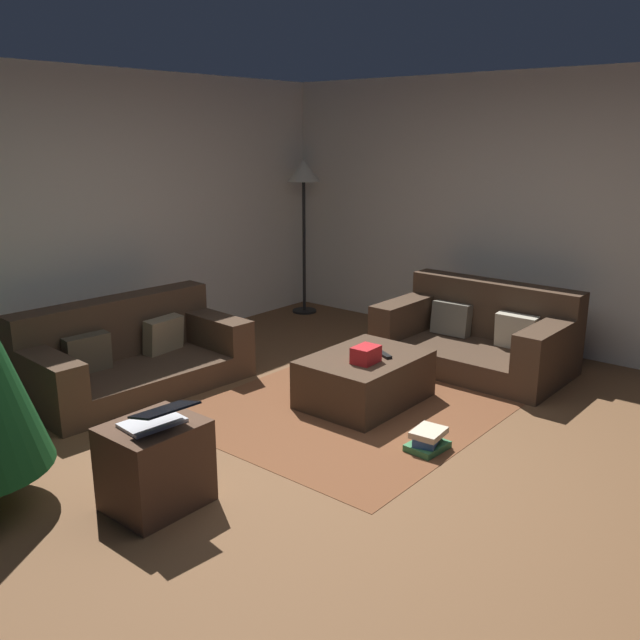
{
  "coord_description": "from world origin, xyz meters",
  "views": [
    {
      "loc": [
        -3.14,
        -2.35,
        2.05
      ],
      "look_at": [
        0.45,
        0.63,
        0.75
      ],
      "focal_mm": 38.08,
      "sensor_mm": 36.0,
      "label": 1
    }
  ],
  "objects_px": {
    "couch_right": "(479,336)",
    "laptop": "(157,418)",
    "side_table": "(155,465)",
    "couch_left": "(130,355)",
    "ottoman": "(365,379)",
    "tv_remote": "(384,355)",
    "gift_box": "(366,355)",
    "corner_lamp": "(304,183)",
    "book_stack": "(428,440)"
  },
  "relations": [
    {
      "from": "couch_right",
      "to": "couch_left",
      "type": "bearing_deg",
      "value": 49.98
    },
    {
      "from": "ottoman",
      "to": "side_table",
      "type": "distance_m",
      "value": 1.99
    },
    {
      "from": "couch_left",
      "to": "couch_right",
      "type": "bearing_deg",
      "value": 143.24
    },
    {
      "from": "side_table",
      "to": "corner_lamp",
      "type": "height_order",
      "value": "corner_lamp"
    },
    {
      "from": "gift_box",
      "to": "tv_remote",
      "type": "xyz_separation_m",
      "value": [
        0.21,
        -0.02,
        -0.05
      ]
    },
    {
      "from": "laptop",
      "to": "tv_remote",
      "type": "bearing_deg",
      "value": -1.86
    },
    {
      "from": "ottoman",
      "to": "tv_remote",
      "type": "distance_m",
      "value": 0.25
    },
    {
      "from": "couch_right",
      "to": "side_table",
      "type": "relative_size",
      "value": 3.12
    },
    {
      "from": "laptop",
      "to": "corner_lamp",
      "type": "distance_m",
      "value": 4.49
    },
    {
      "from": "side_table",
      "to": "laptop",
      "type": "bearing_deg",
      "value": -95.34
    },
    {
      "from": "gift_box",
      "to": "tv_remote",
      "type": "height_order",
      "value": "gift_box"
    },
    {
      "from": "side_table",
      "to": "couch_left",
      "type": "bearing_deg",
      "value": 58.88
    },
    {
      "from": "gift_box",
      "to": "tv_remote",
      "type": "distance_m",
      "value": 0.22
    },
    {
      "from": "couch_left",
      "to": "couch_right",
      "type": "distance_m",
      "value": 3.05
    },
    {
      "from": "couch_right",
      "to": "tv_remote",
      "type": "distance_m",
      "value": 1.28
    },
    {
      "from": "couch_right",
      "to": "gift_box",
      "type": "distance_m",
      "value": 1.5
    },
    {
      "from": "tv_remote",
      "to": "laptop",
      "type": "height_order",
      "value": "laptop"
    },
    {
      "from": "gift_box",
      "to": "corner_lamp",
      "type": "bearing_deg",
      "value": 49.96
    },
    {
      "from": "couch_right",
      "to": "book_stack",
      "type": "bearing_deg",
      "value": 107.48
    },
    {
      "from": "ottoman",
      "to": "gift_box",
      "type": "bearing_deg",
      "value": -142.65
    },
    {
      "from": "side_table",
      "to": "corner_lamp",
      "type": "relative_size",
      "value": 0.3
    },
    {
      "from": "ottoman",
      "to": "gift_box",
      "type": "relative_size",
      "value": 4.67
    },
    {
      "from": "couch_left",
      "to": "laptop",
      "type": "relative_size",
      "value": 4.72
    },
    {
      "from": "couch_left",
      "to": "corner_lamp",
      "type": "height_order",
      "value": "corner_lamp"
    },
    {
      "from": "couch_right",
      "to": "corner_lamp",
      "type": "distance_m",
      "value": 2.78
    },
    {
      "from": "couch_left",
      "to": "side_table",
      "type": "height_order",
      "value": "couch_left"
    },
    {
      "from": "ottoman",
      "to": "tv_remote",
      "type": "bearing_deg",
      "value": -53.13
    },
    {
      "from": "book_stack",
      "to": "corner_lamp",
      "type": "xyz_separation_m",
      "value": [
        2.2,
        3.0,
        1.43
      ]
    },
    {
      "from": "couch_left",
      "to": "side_table",
      "type": "distance_m",
      "value": 1.98
    },
    {
      "from": "tv_remote",
      "to": "corner_lamp",
      "type": "distance_m",
      "value": 3.07
    },
    {
      "from": "couch_right",
      "to": "side_table",
      "type": "distance_m",
      "value": 3.35
    },
    {
      "from": "ottoman",
      "to": "side_table",
      "type": "relative_size",
      "value": 1.85
    },
    {
      "from": "tv_remote",
      "to": "couch_right",
      "type": "bearing_deg",
      "value": 19.15
    },
    {
      "from": "tv_remote",
      "to": "corner_lamp",
      "type": "bearing_deg",
      "value": 80.14
    },
    {
      "from": "corner_lamp",
      "to": "book_stack",
      "type": "bearing_deg",
      "value": -126.23
    },
    {
      "from": "ottoman",
      "to": "laptop",
      "type": "relative_size",
      "value": 2.49
    },
    {
      "from": "couch_right",
      "to": "gift_box",
      "type": "bearing_deg",
      "value": 83.31
    },
    {
      "from": "couch_right",
      "to": "tv_remote",
      "type": "xyz_separation_m",
      "value": [
        -1.26,
        0.17,
        0.11
      ]
    },
    {
      "from": "gift_box",
      "to": "laptop",
      "type": "bearing_deg",
      "value": 178.62
    },
    {
      "from": "corner_lamp",
      "to": "tv_remote",
      "type": "bearing_deg",
      "value": -126.48
    },
    {
      "from": "tv_remote",
      "to": "book_stack",
      "type": "xyz_separation_m",
      "value": [
        -0.5,
        -0.7,
        -0.32
      ]
    },
    {
      "from": "side_table",
      "to": "corner_lamp",
      "type": "xyz_separation_m",
      "value": [
        3.78,
        2.18,
        1.25
      ]
    },
    {
      "from": "tv_remote",
      "to": "side_table",
      "type": "distance_m",
      "value": 2.09
    },
    {
      "from": "couch_right",
      "to": "laptop",
      "type": "bearing_deg",
      "value": 86.59
    },
    {
      "from": "corner_lamp",
      "to": "laptop",
      "type": "bearing_deg",
      "value": -149.47
    },
    {
      "from": "side_table",
      "to": "corner_lamp",
      "type": "bearing_deg",
      "value": 29.98
    },
    {
      "from": "corner_lamp",
      "to": "couch_right",
      "type": "bearing_deg",
      "value": -100.03
    },
    {
      "from": "side_table",
      "to": "corner_lamp",
      "type": "distance_m",
      "value": 4.54
    },
    {
      "from": "couch_left",
      "to": "tv_remote",
      "type": "height_order",
      "value": "couch_left"
    },
    {
      "from": "laptop",
      "to": "book_stack",
      "type": "distance_m",
      "value": 1.83
    }
  ]
}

